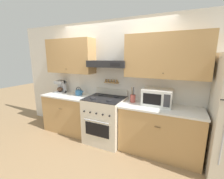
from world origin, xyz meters
name	(u,v)px	position (x,y,z in m)	size (l,w,h in m)	color
ground_plane	(99,146)	(0.00, 0.00, 0.00)	(16.00, 16.00, 0.00)	#937551
wall_back	(114,71)	(0.06, 0.57, 1.48)	(5.20, 0.46, 2.55)	silver
counter_left	(70,113)	(-1.00, 0.31, 0.45)	(1.22, 0.62, 0.90)	tan
counter_right	(159,130)	(1.11, 0.31, 0.45)	(1.45, 0.62, 0.90)	tan
stove_range	(105,119)	(0.00, 0.26, 0.49)	(0.77, 0.72, 1.09)	beige
tea_kettle	(79,92)	(-0.77, 0.40, 0.98)	(0.21, 0.16, 0.20)	teal
coffee_maker	(61,87)	(-1.34, 0.43, 1.05)	(0.22, 0.21, 0.31)	#ADAFB5
microwave	(157,97)	(1.02, 0.42, 1.05)	(0.52, 0.39, 0.31)	white
utensil_crock	(133,98)	(0.55, 0.40, 0.99)	(0.10, 0.10, 0.31)	#B24C42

